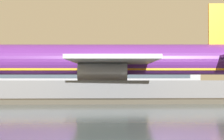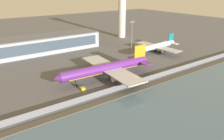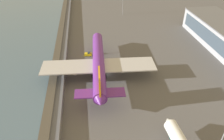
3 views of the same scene
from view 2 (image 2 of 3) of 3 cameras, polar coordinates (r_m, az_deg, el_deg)
The scene contains 10 objects.
ground_plane at distance 105.47m, azimuth -1.87°, elevation -1.68°, with size 500.00×500.00×0.00m, color #565659.
shoreline_seawall at distance 90.45m, azimuth 5.34°, elevation -5.61°, with size 320.00×3.00×0.50m.
perimeter_fence at distance 93.14m, azimuth 3.57°, elevation -4.08°, with size 280.00×0.10×2.44m.
cargo_jet_purple at distance 101.14m, azimuth -1.14°, elevation 0.49°, with size 49.75×43.01×13.69m.
passenger_jet_white_teal at distance 145.69m, azimuth 11.51°, elevation 6.04°, with size 38.77×33.43×10.90m.
baggage_tug at distance 92.84m, azimuth -7.82°, elevation -4.62°, with size 1.94×3.35×1.80m.
ops_van at distance 158.06m, azimuth 9.96°, elevation 6.22°, with size 5.48×2.96×2.48m.
control_tower at distance 186.28m, azimuth 2.66°, elevation 16.95°, with size 12.23×12.23×48.62m.
terminal_building at distance 151.31m, azimuth -16.94°, elevation 6.62°, with size 71.91×18.54×10.96m.
apron_light_mast_apron_east at distance 143.57m, azimuth 5.19°, elevation 9.10°, with size 3.20×0.40×20.12m.
Camera 2 is at (-53.27, -81.52, 40.50)m, focal length 35.00 mm.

